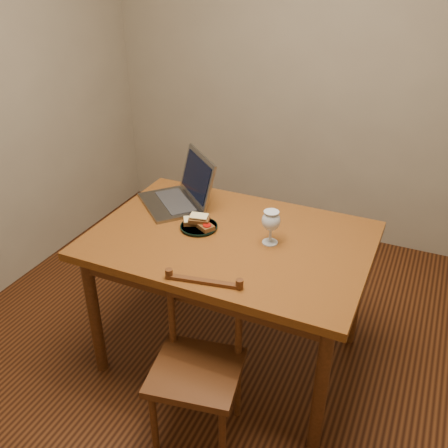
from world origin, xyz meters
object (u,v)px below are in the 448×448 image
at_px(milk_glass, 271,227).
at_px(laptop, 183,191).
at_px(chair, 197,360).
at_px(plate, 199,227).
at_px(table, 230,252).

height_order(milk_glass, laptop, laptop).
distance_m(chair, plate, 0.65).
bearing_deg(chair, laptop, 111.42).
relative_size(plate, laptop, 0.38).
relative_size(milk_glass, laptop, 0.35).
relative_size(chair, milk_glass, 2.55).
height_order(plate, milk_glass, milk_glass).
relative_size(table, laptop, 2.70).
bearing_deg(milk_glass, table, -172.57).
bearing_deg(table, milk_glass, 7.43).
xyz_separation_m(chair, milk_glass, (0.12, 0.52, 0.40)).
height_order(plate, laptop, laptop).
xyz_separation_m(plate, laptop, (-0.20, 0.21, 0.06)).
bearing_deg(chair, milk_glass, 66.97).
xyz_separation_m(table, chair, (0.07, -0.50, -0.23)).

